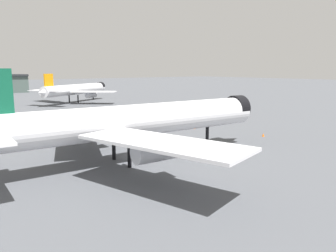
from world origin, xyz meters
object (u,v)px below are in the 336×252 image
(airliner_near_gate, at_px, (132,121))
(baggage_tug_wing, at_px, (131,123))
(airliner_far_taxiway, at_px, (76,90))
(traffic_cone_wingtip, at_px, (263,135))
(traffic_cone_near_nose, at_px, (194,127))

(airliner_near_gate, bearing_deg, baggage_tug_wing, 62.04)
(airliner_near_gate, xyz_separation_m, airliner_far_taxiway, (31.88, 99.47, -0.87))
(traffic_cone_wingtip, bearing_deg, baggage_tug_wing, 120.41)
(airliner_far_taxiway, distance_m, baggage_tug_wing, 72.85)
(airliner_near_gate, relative_size, baggage_tug_wing, 15.70)
(traffic_cone_near_nose, xyz_separation_m, traffic_cone_wingtip, (5.68, -16.92, -0.03))
(airliner_far_taxiway, height_order, traffic_cone_wingtip, airliner_far_taxiway)
(baggage_tug_wing, height_order, traffic_cone_near_nose, baggage_tug_wing)
(traffic_cone_near_nose, distance_m, traffic_cone_wingtip, 17.85)
(baggage_tug_wing, xyz_separation_m, traffic_cone_near_nose, (11.40, -12.18, -0.59))
(baggage_tug_wing, bearing_deg, airliner_far_taxiway, -128.60)
(baggage_tug_wing, distance_m, traffic_cone_wingtip, 33.75)
(airliner_far_taxiway, distance_m, traffic_cone_near_nose, 83.59)
(baggage_tug_wing, bearing_deg, traffic_cone_near_nose, 106.27)
(airliner_near_gate, relative_size, traffic_cone_wingtip, 79.49)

